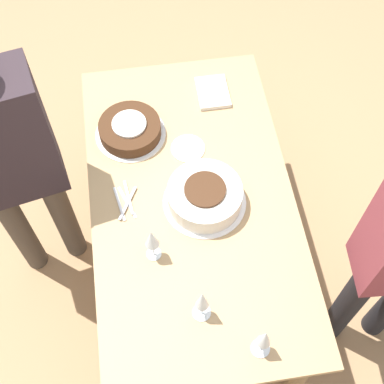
{
  "coord_description": "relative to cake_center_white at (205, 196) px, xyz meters",
  "views": [
    {
      "loc": [
        1.12,
        -0.17,
        2.72
      ],
      "look_at": [
        0.0,
        0.0,
        0.8
      ],
      "focal_mm": 50.0,
      "sensor_mm": 36.0,
      "label": 1
    }
  ],
  "objects": [
    {
      "name": "wine_glass_extra",
      "position": [
        0.47,
        -0.09,
        0.09
      ],
      "size": [
        0.07,
        0.07,
        0.21
      ],
      "color": "silver",
      "rests_on": "dining_table"
    },
    {
      "name": "napkin_stack",
      "position": [
        -0.59,
        0.14,
        -0.04
      ],
      "size": [
        0.2,
        0.15,
        0.02
      ],
      "color": "silver",
      "rests_on": "dining_table"
    },
    {
      "name": "ground_plane",
      "position": [
        -0.03,
        -0.05,
        -0.8
      ],
      "size": [
        12.0,
        12.0,
        0.0
      ],
      "primitive_type": "plane",
      "color": "#A87F56"
    },
    {
      "name": "cake_front_chocolate",
      "position": [
        -0.4,
        -0.28,
        -0.01
      ],
      "size": [
        0.32,
        0.32,
        0.08
      ],
      "color": "white",
      "rests_on": "dining_table"
    },
    {
      "name": "person_cutting",
      "position": [
        -0.22,
        -0.77,
        0.12
      ],
      "size": [
        0.3,
        0.44,
        1.54
      ],
      "rotation": [
        0.0,
        0.0,
        1.78
      ],
      "color": "#4C4238",
      "rests_on": "ground_plane"
    },
    {
      "name": "wine_glass_near",
      "position": [
        0.64,
        0.1,
        0.08
      ],
      "size": [
        0.07,
        0.07,
        0.2
      ],
      "color": "silver",
      "rests_on": "dining_table"
    },
    {
      "name": "fork_pile",
      "position": [
        -0.05,
        -0.33,
        -0.05
      ],
      "size": [
        0.19,
        0.1,
        0.01
      ],
      "color": "silver",
      "rests_on": "dining_table"
    },
    {
      "name": "cake_center_white",
      "position": [
        0.0,
        0.0,
        0.0
      ],
      "size": [
        0.35,
        0.35,
        0.11
      ],
      "color": "white",
      "rests_on": "dining_table"
    },
    {
      "name": "dining_table",
      "position": [
        -0.03,
        -0.05,
        -0.16
      ],
      "size": [
        1.57,
        0.86,
        0.75
      ],
      "color": "tan",
      "rests_on": "ground_plane"
    },
    {
      "name": "dessert_plate_left",
      "position": [
        -0.28,
        -0.03,
        -0.05
      ],
      "size": [
        0.15,
        0.15,
        0.01
      ],
      "color": "white",
      "rests_on": "dining_table"
    },
    {
      "name": "wine_glass_far",
      "position": [
        0.21,
        -0.24,
        0.09
      ],
      "size": [
        0.06,
        0.06,
        0.2
      ],
      "color": "silver",
      "rests_on": "dining_table"
    }
  ]
}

